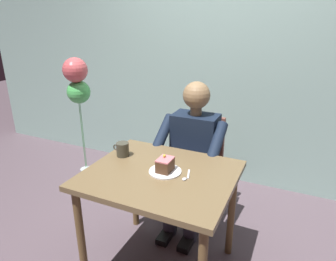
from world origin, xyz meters
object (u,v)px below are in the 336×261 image
chair (198,163)px  cake_slice (165,165)px  seated_person (191,155)px  coffee_cup (123,149)px  dessert_spoon (186,177)px  dining_table (160,186)px  balloon_display (78,94)px

chair → cake_slice: size_ratio=7.76×
seated_person → coffee_cup: bearing=52.4°
chair → coffee_cup: size_ratio=7.16×
seated_person → cake_slice: size_ratio=10.67×
seated_person → cake_slice: bearing=92.6°
coffee_cup → dessert_spoon: coffee_cup is taller
chair → dessert_spoon: chair is taller
dining_table → coffee_cup: size_ratio=7.50×
coffee_cup → dessert_spoon: (-0.52, 0.10, -0.05)m
chair → coffee_cup: (0.35, 0.63, 0.32)m
dining_table → cake_slice: size_ratio=8.13×
seated_person → coffee_cup: size_ratio=9.84×
coffee_cup → cake_slice: bearing=166.1°
seated_person → coffee_cup: seated_person is taller
cake_slice → dessert_spoon: bearing=178.0°
coffee_cup → balloon_display: size_ratio=0.09×
chair → dessert_spoon: 0.79m
dining_table → coffee_cup: bearing=-17.7°
dining_table → cake_slice: bearing=-142.8°
cake_slice → coffee_cup: cake_slice is taller
cake_slice → coffee_cup: 0.38m
cake_slice → coffee_cup: bearing=-13.9°
dining_table → dessert_spoon: size_ratio=6.49×
seated_person → balloon_display: bearing=-4.8°
dining_table → balloon_display: size_ratio=0.69×
dessert_spoon → balloon_display: balloon_display is taller
seated_person → cake_slice: (-0.02, 0.55, 0.17)m
seated_person → dessert_spoon: seated_person is taller
seated_person → balloon_display: size_ratio=0.91×
dessert_spoon → balloon_display: bearing=-25.6°
cake_slice → seated_person: bearing=-87.4°
dining_table → coffee_cup: 0.40m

